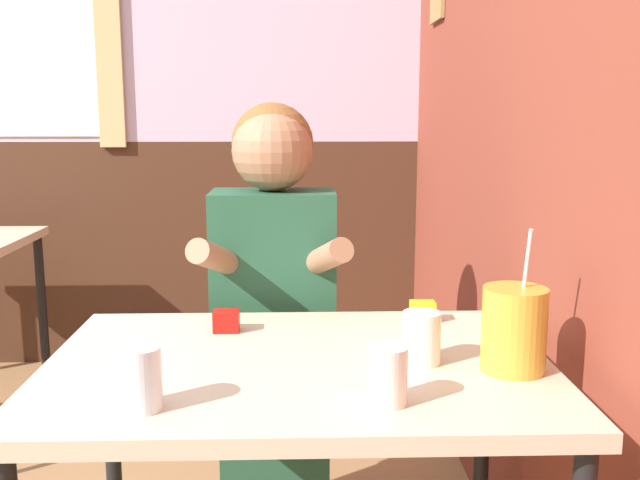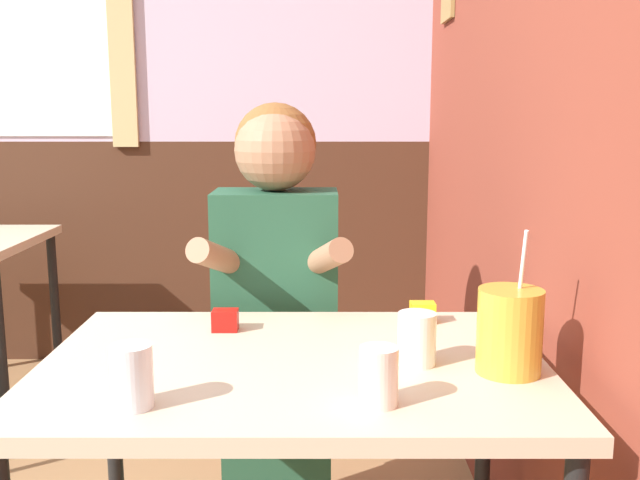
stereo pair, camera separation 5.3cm
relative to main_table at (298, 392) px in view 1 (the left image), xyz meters
name	(u,v)px [view 1 (the left image)]	position (x,y,z in m)	size (l,w,h in m)	color
brick_wall_right	(489,77)	(0.61, 0.90, 0.69)	(0.08, 4.30, 2.70)	brown
back_wall	(124,87)	(-0.82, 2.08, 0.70)	(5.79, 0.09, 2.70)	silver
main_table	(298,392)	(0.00, 0.00, 0.00)	(1.04, 0.72, 0.73)	beige
person_seated	(274,312)	(-0.07, 0.53, 0.02)	(0.42, 0.42, 1.27)	#235138
cocktail_pitcher	(514,329)	(0.43, -0.07, 0.15)	(0.13, 0.13, 0.29)	gold
glass_near_pitcher	(141,378)	(-0.27, -0.24, 0.13)	(0.07, 0.07, 0.11)	silver
glass_center	(421,338)	(0.25, -0.02, 0.12)	(0.08, 0.08, 0.11)	silver
glass_far_side	(388,375)	(0.16, -0.23, 0.12)	(0.07, 0.07, 0.11)	silver
condiment_ketchup	(226,321)	(-0.17, 0.20, 0.09)	(0.06, 0.04, 0.05)	#B7140F
condiment_mustard	(423,311)	(0.31, 0.27, 0.09)	(0.06, 0.04, 0.05)	yellow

